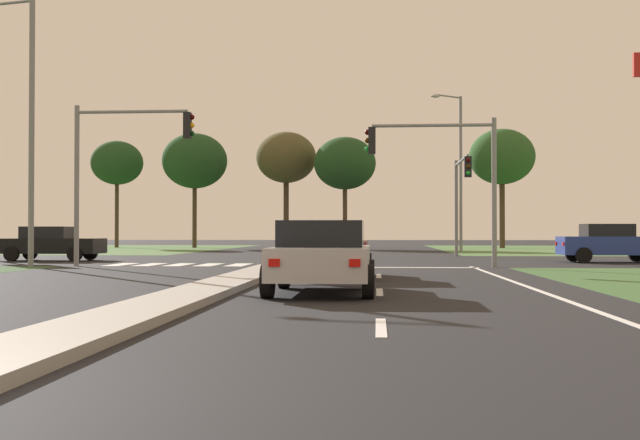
# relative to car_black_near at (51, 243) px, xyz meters

# --- Properties ---
(ground_plane) EXTENTS (200.00, 200.00, 0.00)m
(ground_plane) POSITION_rel_car_black_near_xyz_m (10.89, 1.18, -0.77)
(ground_plane) COLOR black
(grass_verge_far_left) EXTENTS (35.00, 35.00, 0.01)m
(grass_verge_far_left) POSITION_rel_car_black_near_xyz_m (-14.61, 25.68, -0.77)
(grass_verge_far_left) COLOR #476B38
(grass_verge_far_left) RESTS_ON ground
(median_island_near) EXTENTS (1.20, 22.00, 0.14)m
(median_island_near) POSITION_rel_car_black_near_xyz_m (10.89, -17.82, -0.70)
(median_island_near) COLOR gray
(median_island_near) RESTS_ON ground
(median_island_far) EXTENTS (1.20, 36.00, 0.14)m
(median_island_far) POSITION_rel_car_black_near_xyz_m (10.89, 26.18, -0.70)
(median_island_far) COLOR gray
(median_island_far) RESTS_ON ground
(lane_dash_near) EXTENTS (0.14, 2.00, 0.01)m
(lane_dash_near) POSITION_rel_car_black_near_xyz_m (14.39, -23.30, -0.76)
(lane_dash_near) COLOR silver
(lane_dash_near) RESTS_ON ground
(lane_dash_second) EXTENTS (0.14, 2.00, 0.01)m
(lane_dash_second) POSITION_rel_car_black_near_xyz_m (14.39, -17.30, -0.76)
(lane_dash_second) COLOR silver
(lane_dash_second) RESTS_ON ground
(lane_dash_third) EXTENTS (0.14, 2.00, 0.01)m
(lane_dash_third) POSITION_rel_car_black_near_xyz_m (14.39, -11.30, -0.76)
(lane_dash_third) COLOR silver
(lane_dash_third) RESTS_ON ground
(edge_line_right) EXTENTS (0.14, 24.00, 0.01)m
(edge_line_right) POSITION_rel_car_black_near_xyz_m (17.74, -16.82, -0.76)
(edge_line_right) COLOR silver
(edge_line_right) RESTS_ON ground
(stop_bar_near) EXTENTS (6.40, 0.50, 0.01)m
(stop_bar_near) POSITION_rel_car_black_near_xyz_m (14.69, -5.82, -0.76)
(stop_bar_near) COLOR silver
(stop_bar_near) RESTS_ON ground
(crosswalk_bar_near) EXTENTS (0.70, 2.80, 0.01)m
(crosswalk_bar_near) POSITION_rel_car_black_near_xyz_m (4.49, -4.02, -0.76)
(crosswalk_bar_near) COLOR silver
(crosswalk_bar_near) RESTS_ON ground
(crosswalk_bar_second) EXTENTS (0.70, 2.80, 0.01)m
(crosswalk_bar_second) POSITION_rel_car_black_near_xyz_m (5.64, -4.02, -0.76)
(crosswalk_bar_second) COLOR silver
(crosswalk_bar_second) RESTS_ON ground
(crosswalk_bar_third) EXTENTS (0.70, 2.80, 0.01)m
(crosswalk_bar_third) POSITION_rel_car_black_near_xyz_m (6.79, -4.02, -0.76)
(crosswalk_bar_third) COLOR silver
(crosswalk_bar_third) RESTS_ON ground
(crosswalk_bar_fourth) EXTENTS (0.70, 2.80, 0.01)m
(crosswalk_bar_fourth) POSITION_rel_car_black_near_xyz_m (7.94, -4.02, -0.76)
(crosswalk_bar_fourth) COLOR silver
(crosswalk_bar_fourth) RESTS_ON ground
(crosswalk_bar_fifth) EXTENTS (0.70, 2.80, 0.01)m
(crosswalk_bar_fifth) POSITION_rel_car_black_near_xyz_m (9.09, -4.02, -0.76)
(crosswalk_bar_fifth) COLOR silver
(crosswalk_bar_fifth) RESTS_ON ground
(car_black_near) EXTENTS (4.42, 2.03, 1.50)m
(car_black_near) POSITION_rel_car_black_near_xyz_m (0.00, 0.00, 0.00)
(car_black_near) COLOR black
(car_black_near) RESTS_ON ground
(car_silver_second) EXTENTS (2.10, 4.15, 1.46)m
(car_silver_second) POSITION_rel_car_black_near_xyz_m (13.24, -17.65, -0.02)
(car_silver_second) COLOR #B7B7BC
(car_silver_second) RESTS_ON ground
(car_blue_third) EXTENTS (4.15, 1.97, 1.59)m
(car_blue_third) POSITION_rel_car_black_near_xyz_m (23.98, -0.29, 0.04)
(car_blue_third) COLOR navy
(car_blue_third) RESTS_ON ground
(car_maroon_fourth) EXTENTS (2.09, 4.28, 1.52)m
(car_maroon_fourth) POSITION_rel_car_black_near_xyz_m (13.14, -12.18, 0.01)
(car_maroon_fourth) COLOR maroon
(car_maroon_fourth) RESTS_ON ground
(traffic_signal_near_right) EXTENTS (4.67, 0.32, 5.32)m
(traffic_signal_near_right) POSITION_rel_car_black_near_xyz_m (16.76, -5.42, 2.91)
(traffic_signal_near_right) COLOR gray
(traffic_signal_near_right) RESTS_ON ground
(traffic_signal_near_left) EXTENTS (4.50, 0.32, 5.93)m
(traffic_signal_near_left) POSITION_rel_car_black_near_xyz_m (4.85, -5.42, 3.29)
(traffic_signal_near_left) COLOR gray
(traffic_signal_near_left) RESTS_ON ground
(traffic_signal_far_right) EXTENTS (0.32, 5.58, 5.02)m
(traffic_signal_far_right) POSITION_rel_car_black_near_xyz_m (18.49, 5.61, 2.77)
(traffic_signal_far_right) COLOR gray
(traffic_signal_far_right) RESTS_ON ground
(street_lamp_second) EXTENTS (2.45, 0.71, 9.70)m
(street_lamp_second) POSITION_rel_car_black_near_xyz_m (1.76, -6.24, 4.64)
(street_lamp_second) COLOR gray
(street_lamp_second) RESTS_ON ground
(street_lamp_third) EXTENTS (2.12, 1.58, 10.18)m
(street_lamp_third) POSITION_rel_car_black_near_xyz_m (19.66, 17.95, 4.89)
(street_lamp_third) COLOR gray
(street_lamp_third) RESTS_ON ground
(pedestrian_at_median) EXTENTS (0.34, 0.34, 1.76)m
(pedestrian_at_median) POSITION_rel_car_black_near_xyz_m (10.61, 11.79, 0.44)
(pedestrian_at_median) COLOR maroon
(pedestrian_at_median) RESTS_ON median_island_far
(treeline_near) EXTENTS (4.33, 4.33, 8.95)m
(treeline_near) POSITION_rel_car_black_near_xyz_m (-7.41, 30.44, 6.30)
(treeline_near) COLOR #423323
(treeline_near) RESTS_ON ground
(treeline_second) EXTENTS (5.35, 5.35, 9.44)m
(treeline_second) POSITION_rel_car_black_near_xyz_m (-0.64, 29.79, 6.37)
(treeline_second) COLOR #423323
(treeline_second) RESTS_ON ground
(treeline_third) EXTENTS (5.00, 5.00, 9.63)m
(treeline_third) POSITION_rel_car_black_near_xyz_m (6.81, 30.94, 6.69)
(treeline_third) COLOR #423323
(treeline_third) RESTS_ON ground
(treeline_fourth) EXTENTS (4.92, 4.92, 8.86)m
(treeline_fourth) POSITION_rel_car_black_near_xyz_m (11.80, 28.46, 5.97)
(treeline_fourth) COLOR #423323
(treeline_fourth) RESTS_ON ground
(treeline_fifth) EXTENTS (5.27, 5.27, 9.62)m
(treeline_fifth) POSITION_rel_car_black_near_xyz_m (24.41, 30.26, 6.57)
(treeline_fifth) COLOR #423323
(treeline_fifth) RESTS_ON ground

